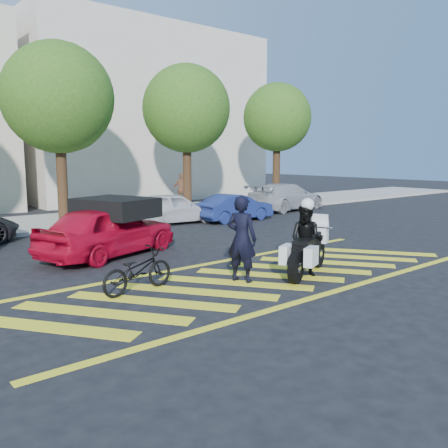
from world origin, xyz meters
TOP-DOWN VIEW (x-y plane):
  - ground at (0.00, 0.00)m, footprint 90.00×90.00m
  - sidewalk at (0.00, 12.00)m, footprint 60.00×5.00m
  - crosswalk at (-0.04, 0.00)m, footprint 12.33×4.00m
  - building_right at (9.00, 21.00)m, footprint 16.00×8.00m
  - tree_center at (0.13, 12.06)m, footprint 4.60×4.60m
  - tree_right at (6.63, 12.06)m, footprint 4.40×4.40m
  - tree_far_right at (13.13, 12.06)m, footprint 4.00×4.00m
  - officer_bike at (-0.39, 0.00)m, footprint 0.72×0.86m
  - bicycle at (-2.68, 0.77)m, footprint 1.86×0.89m
  - police_motorcycle at (1.22, -0.59)m, footprint 2.38×1.37m
  - officer_moto at (1.20, -0.58)m, footprint 0.94×1.04m
  - red_convertible at (-1.51, 4.54)m, footprint 4.76×3.14m
  - parked_mid_right at (3.53, 8.86)m, footprint 4.08×2.06m
  - parked_right at (6.14, 7.80)m, footprint 3.63×1.29m
  - parked_far_right at (10.89, 9.20)m, footprint 5.14×2.59m
  - pedestrian_right at (6.98, 13.19)m, footprint 1.11×0.98m

SIDE VIEW (x-z plane):
  - ground at x=0.00m, z-range 0.00..0.00m
  - crosswalk at x=-0.04m, z-range 0.00..0.01m
  - sidewalk at x=0.00m, z-range 0.00..0.15m
  - bicycle at x=-2.68m, z-range 0.00..0.94m
  - parked_right at x=6.14m, z-range 0.00..1.19m
  - police_motorcycle at x=1.22m, z-range 0.05..1.16m
  - parked_mid_right at x=3.53m, z-range 0.00..1.33m
  - parked_far_right at x=10.89m, z-range 0.00..1.43m
  - red_convertible at x=-1.51m, z-range 0.00..1.51m
  - officer_moto at x=1.20m, z-range 0.00..1.75m
  - officer_bike at x=-0.39m, z-range 0.00..2.01m
  - pedestrian_right at x=6.98m, z-range 0.15..1.94m
  - tree_far_right at x=13.13m, z-range 1.39..8.49m
  - tree_right at x=6.63m, z-range 1.34..8.75m
  - tree_center at x=0.13m, z-range 1.31..8.88m
  - building_right at x=9.00m, z-range 0.00..11.00m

